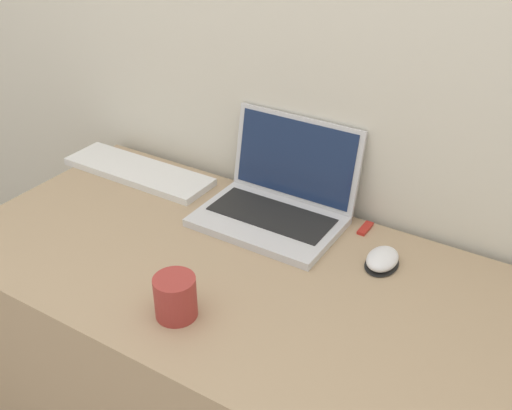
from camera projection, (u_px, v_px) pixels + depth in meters
The scene contains 6 objects.
desk at pixel (229, 378), 1.55m from camera, with size 1.29×0.67×0.74m.
laptop at pixel (277, 198), 1.50m from camera, with size 0.35×0.28×0.24m.
drink_cup at pixel (175, 296), 1.18m from camera, with size 0.09×0.09×0.09m.
computer_mouse at pixel (382, 260), 1.34m from camera, with size 0.07×0.10×0.04m.
external_keyboard at pixel (138, 171), 1.72m from camera, with size 0.46×0.14×0.02m.
usb_stick at pixel (365, 228), 1.47m from camera, with size 0.02×0.06×0.01m.
Camera 1 is at (0.64, -0.56, 1.55)m, focal length 42.00 mm.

